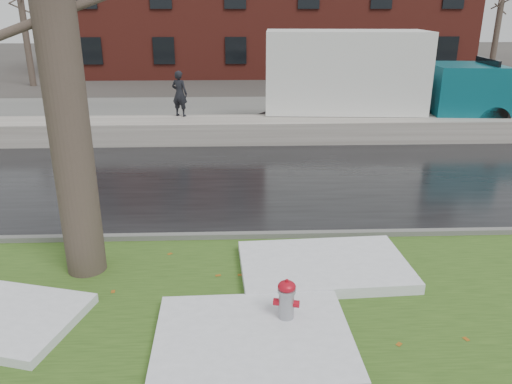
{
  "coord_description": "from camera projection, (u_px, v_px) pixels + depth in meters",
  "views": [
    {
      "loc": [
        -0.19,
        -7.82,
        4.25
      ],
      "look_at": [
        0.15,
        0.96,
        1.0
      ],
      "focal_mm": 35.0,
      "sensor_mm": 36.0,
      "label": 1
    }
  ],
  "objects": [
    {
      "name": "ground",
      "position": [
        250.0,
        264.0,
        8.81
      ],
      "size": [
        120.0,
        120.0,
        0.0
      ],
      "primitive_type": "plane",
      "color": "#47423D",
      "rests_on": "ground"
    },
    {
      "name": "verge",
      "position": [
        252.0,
        302.0,
        7.63
      ],
      "size": [
        60.0,
        4.5,
        0.04
      ],
      "primitive_type": "cube",
      "color": "#2C4717",
      "rests_on": "ground"
    },
    {
      "name": "road",
      "position": [
        245.0,
        181.0,
        13.02
      ],
      "size": [
        60.0,
        7.0,
        0.03
      ],
      "primitive_type": "cube",
      "color": "black",
      "rests_on": "ground"
    },
    {
      "name": "parking_lot",
      "position": [
        241.0,
        115.0,
        20.99
      ],
      "size": [
        60.0,
        9.0,
        0.03
      ],
      "primitive_type": "cube",
      "color": "slate",
      "rests_on": "ground"
    },
    {
      "name": "curb",
      "position": [
        248.0,
        236.0,
        9.72
      ],
      "size": [
        60.0,
        0.15,
        0.14
      ],
      "primitive_type": "cube",
      "color": "slate",
      "rests_on": "ground"
    },
    {
      "name": "snowbank",
      "position": [
        243.0,
        130.0,
        16.84
      ],
      "size": [
        60.0,
        1.6,
        0.75
      ],
      "primitive_type": "cube",
      "color": "#B6B0A7",
      "rests_on": "ground"
    },
    {
      "name": "bg_tree_left",
      "position": [
        24.0,
        25.0,
        27.84
      ],
      "size": [
        1.4,
        1.62,
        6.5
      ],
      "color": "brown",
      "rests_on": "ground"
    },
    {
      "name": "bg_tree_center",
      "position": [
        145.0,
        23.0,
        31.81
      ],
      "size": [
        1.4,
        1.62,
        6.5
      ],
      "color": "brown",
      "rests_on": "ground"
    },
    {
      "name": "bg_tree_right",
      "position": [
        498.0,
        24.0,
        30.73
      ],
      "size": [
        1.4,
        1.62,
        6.5
      ],
      "color": "brown",
      "rests_on": "ground"
    },
    {
      "name": "fire_hydrant",
      "position": [
        286.0,
        302.0,
        6.87
      ],
      "size": [
        0.38,
        0.34,
        0.76
      ],
      "rotation": [
        0.0,
        0.0,
        -0.23
      ],
      "color": "#929499",
      "rests_on": "verge"
    },
    {
      "name": "tree",
      "position": [
        55.0,
        21.0,
        7.16
      ],
      "size": [
        1.6,
        1.84,
        8.01
      ],
      "rotation": [
        0.0,
        0.0,
        0.02
      ],
      "color": "brown",
      "rests_on": "verge"
    },
    {
      "name": "box_truck",
      "position": [
        376.0,
        79.0,
        17.72
      ],
      "size": [
        10.68,
        3.14,
        3.54
      ],
      "rotation": [
        0.0,
        0.0,
        -0.08
      ],
      "color": "black",
      "rests_on": "ground"
    },
    {
      "name": "worker",
      "position": [
        180.0,
        94.0,
        16.92
      ],
      "size": [
        0.66,
        0.56,
        1.54
      ],
      "primitive_type": "imported",
      "rotation": [
        0.0,
        0.0,
        2.73
      ],
      "color": "black",
      "rests_on": "snowbank"
    },
    {
      "name": "snow_patch_near",
      "position": [
        253.0,
        339.0,
        6.61
      ],
      "size": [
        2.65,
        2.07,
        0.16
      ],
      "primitive_type": "cube",
      "rotation": [
        0.0,
        0.0,
        0.03
      ],
      "color": "white",
      "rests_on": "verge"
    },
    {
      "name": "snow_patch_side",
      "position": [
        324.0,
        266.0,
        8.47
      ],
      "size": [
        2.89,
        1.95,
        0.18
      ],
      "primitive_type": "cube",
      "rotation": [
        0.0,
        0.0,
        0.05
      ],
      "color": "white",
      "rests_on": "verge"
    }
  ]
}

